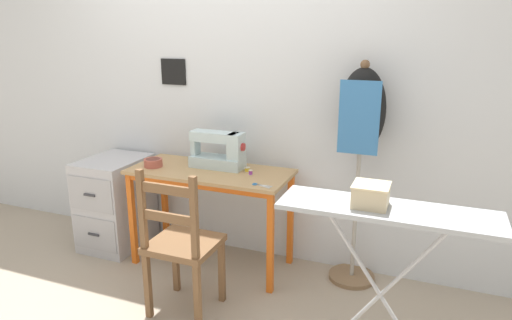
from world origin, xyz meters
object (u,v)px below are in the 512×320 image
dress_form (361,127)px  ironing_board (387,220)px  thread_spool_near_machine (247,170)px  sewing_machine (220,151)px  filing_cabinet (116,202)px  fabric_bowl (153,163)px  scissors (259,185)px  thread_spool_mid_table (251,172)px  storage_box (371,195)px  wooden_chair (182,245)px

dress_form → ironing_board: size_ratio=1.50×
thread_spool_near_machine → dress_form: (0.76, 0.09, 0.35)m
sewing_machine → filing_cabinet: 1.03m
sewing_machine → dress_form: 1.01m
filing_cabinet → sewing_machine: bearing=5.1°
fabric_bowl → dress_form: bearing=9.1°
scissors → thread_spool_mid_table: bearing=125.8°
sewing_machine → thread_spool_near_machine: 0.25m
storage_box → thread_spool_mid_table: bearing=141.8°
thread_spool_mid_table → storage_box: bearing=-38.2°
sewing_machine → dress_form: dress_form is taller
thread_spool_near_machine → thread_spool_mid_table: bearing=-48.4°
fabric_bowl → dress_form: size_ratio=0.09×
scissors → ironing_board: bearing=-31.6°
fabric_bowl → wooden_chair: bearing=-45.0°
sewing_machine → ironing_board: (1.25, -0.78, -0.02)m
fabric_bowl → filing_cabinet: size_ratio=0.18×
sewing_machine → storage_box: (1.17, -0.78, 0.10)m
wooden_chair → storage_box: storage_box is taller
scissors → storage_box: 0.95m
thread_spool_near_machine → thread_spool_mid_table: (0.05, -0.05, 0.00)m
fabric_bowl → ironing_board: size_ratio=0.13×
filing_cabinet → ironing_board: bearing=-18.0°
filing_cabinet → storage_box: (2.07, -0.70, 0.59)m
ironing_board → storage_box: size_ratio=6.01×
thread_spool_near_machine → dress_form: size_ratio=0.03×
dress_form → storage_box: dress_form is taller
scissors → thread_spool_near_machine: (-0.18, 0.24, 0.01)m
thread_spool_near_machine → storage_box: size_ratio=0.25×
thread_spool_near_machine → wooden_chair: (-0.14, -0.68, -0.30)m
thread_spool_near_machine → ironing_board: (1.03, -0.76, 0.09)m
thread_spool_mid_table → wooden_chair: wooden_chair is taller
wooden_chair → scissors: bearing=53.2°
wooden_chair → filing_cabinet: size_ratio=1.31×
sewing_machine → fabric_bowl: sewing_machine is taller
wooden_chair → ironing_board: 1.24m
storage_box → thread_spool_near_machine: bearing=141.2°
scissors → thread_spool_near_machine: thread_spool_near_machine is taller
dress_form → storage_box: bearing=-77.3°
thread_spool_near_machine → wooden_chair: wooden_chair is taller
fabric_bowl → thread_spool_mid_table: bearing=6.4°
thread_spool_mid_table → scissors: bearing=-54.2°
thread_spool_mid_table → storage_box: size_ratio=0.20×
sewing_machine → scissors: (0.40, -0.26, -0.12)m
ironing_board → thread_spool_mid_table: bearing=144.2°
thread_spool_near_machine → filing_cabinet: (-1.12, -0.06, -0.39)m
dress_form → scissors: bearing=-149.7°
fabric_bowl → thread_spool_near_machine: fabric_bowl is taller
scissors → dress_form: dress_form is taller
scissors → filing_cabinet: 1.37m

